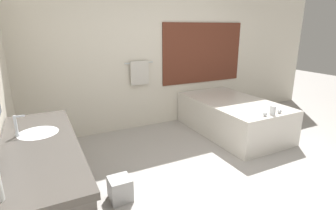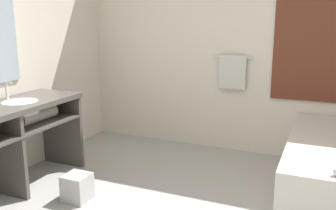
% 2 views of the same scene
% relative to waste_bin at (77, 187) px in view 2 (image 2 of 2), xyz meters
% --- Properties ---
extents(wall_back_with_blinds, '(7.40, 0.13, 2.70)m').
position_rel_waste_bin_xyz_m(wall_back_with_blinds, '(1.27, 1.90, 1.22)').
color(wall_back_with_blinds, silver).
rests_on(wall_back_with_blinds, ground_plane).
extents(vanity_counter, '(0.56, 1.69, 0.84)m').
position_rel_waste_bin_xyz_m(vanity_counter, '(-0.66, -0.15, 0.50)').
color(vanity_counter, '#4C4742').
rests_on(vanity_counter, ground_plane).
extents(sink_faucet, '(0.09, 0.04, 0.18)m').
position_rel_waste_bin_xyz_m(sink_faucet, '(-0.82, 0.08, 0.81)').
color(sink_faucet, silver).
rests_on(sink_faucet, vanity_counter).
extents(waste_bin, '(0.22, 0.22, 0.24)m').
position_rel_waste_bin_xyz_m(waste_bin, '(0.00, 0.00, 0.00)').
color(waste_bin, '#B2B2B2').
rests_on(waste_bin, ground_plane).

